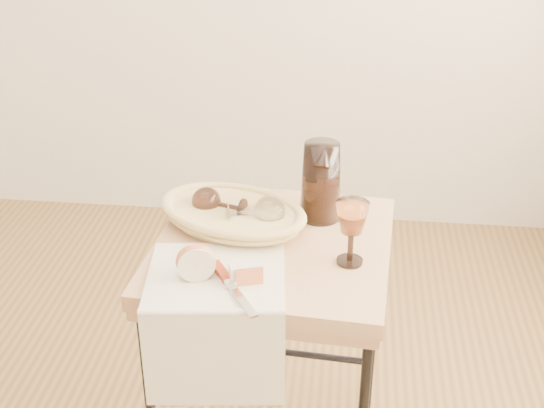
% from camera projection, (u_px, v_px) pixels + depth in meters
% --- Properties ---
extents(side_table, '(0.63, 0.63, 0.74)m').
position_uv_depth(side_table, '(273.00, 358.00, 2.03)').
color(side_table, olive).
rests_on(side_table, floor).
extents(tea_towel, '(0.35, 0.32, 0.01)m').
position_uv_depth(tea_towel, '(216.00, 276.00, 1.71)').
color(tea_towel, white).
rests_on(tea_towel, side_table).
extents(bread_basket, '(0.42, 0.35, 0.05)m').
position_uv_depth(bread_basket, '(233.00, 216.00, 1.92)').
color(bread_basket, tan).
rests_on(bread_basket, side_table).
extents(goblet_lying_a, '(0.14, 0.11, 0.08)m').
position_uv_depth(goblet_lying_a, '(222.00, 205.00, 1.92)').
color(goblet_lying_a, '#482B25').
rests_on(goblet_lying_a, bread_basket).
extents(goblet_lying_b, '(0.15, 0.11, 0.08)m').
position_uv_depth(goblet_lying_b, '(252.00, 212.00, 1.88)').
color(goblet_lying_b, white).
rests_on(goblet_lying_b, bread_basket).
extents(pitcher, '(0.18, 0.25, 0.25)m').
position_uv_depth(pitcher, '(321.00, 181.00, 1.92)').
color(pitcher, black).
rests_on(pitcher, side_table).
extents(wine_goblet, '(0.10, 0.10, 0.16)m').
position_uv_depth(wine_goblet, '(351.00, 233.00, 1.73)').
color(wine_goblet, white).
rests_on(wine_goblet, side_table).
extents(apple_half, '(0.10, 0.07, 0.09)m').
position_uv_depth(apple_half, '(196.00, 261.00, 1.69)').
color(apple_half, red).
rests_on(apple_half, tea_towel).
extents(apple_wedge, '(0.07, 0.05, 0.04)m').
position_uv_depth(apple_wedge, '(244.00, 273.00, 1.68)').
color(apple_wedge, beige).
rests_on(apple_wedge, tea_towel).
extents(table_knife, '(0.14, 0.20, 0.02)m').
position_uv_depth(table_knife, '(232.00, 285.00, 1.66)').
color(table_knife, silver).
rests_on(table_knife, tea_towel).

